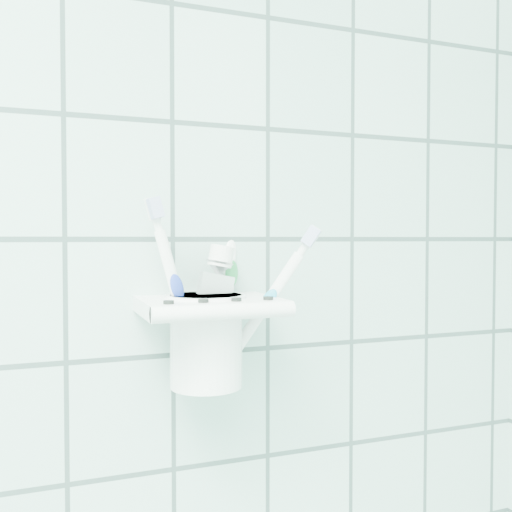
{
  "coord_description": "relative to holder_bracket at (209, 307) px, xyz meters",
  "views": [
    {
      "loc": [
        0.51,
        0.61,
        1.37
      ],
      "look_at": [
        0.7,
        1.1,
        1.36
      ],
      "focal_mm": 40.0,
      "sensor_mm": 36.0,
      "label": 1
    }
  ],
  "objects": [
    {
      "name": "holder_bracket",
      "position": [
        0.0,
        0.0,
        0.0
      ],
      "size": [
        0.13,
        0.11,
        0.04
      ],
      "color": "white",
      "rests_on": "wall_back"
    },
    {
      "name": "toothbrush_orange",
      "position": [
        0.01,
        0.01,
        0.02
      ],
      "size": [
        0.09,
        0.05,
        0.17
      ],
      "rotation": [
        -0.13,
        0.57,
        -0.61
      ],
      "color": "white",
      "rests_on": "cup"
    },
    {
      "name": "toothbrush_pink",
      "position": [
        -0.01,
        -0.0,
        0.02
      ],
      "size": [
        0.05,
        0.02,
        0.18
      ],
      "rotation": [
        -0.11,
        -0.24,
        0.23
      ],
      "color": "white",
      "rests_on": "cup"
    },
    {
      "name": "toothbrush_blue",
      "position": [
        0.01,
        0.0,
        0.04
      ],
      "size": [
        0.05,
        0.08,
        0.21
      ],
      "rotation": [
        -0.33,
        0.26,
        0.15
      ],
      "color": "white",
      "rests_on": "cup"
    },
    {
      "name": "cup",
      "position": [
        -0.0,
        0.0,
        -0.03
      ],
      "size": [
        0.08,
        0.08,
        0.09
      ],
      "color": "white",
      "rests_on": "holder_bracket"
    },
    {
      "name": "toothpaste_tube",
      "position": [
        -0.01,
        0.01,
        0.01
      ],
      "size": [
        0.05,
        0.03,
        0.14
      ],
      "rotation": [
        -0.03,
        0.2,
        0.03
      ],
      "color": "silver",
      "rests_on": "cup"
    }
  ]
}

